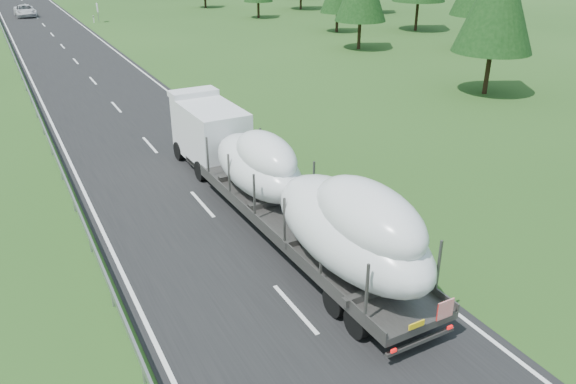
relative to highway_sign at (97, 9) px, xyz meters
name	(u,v)px	position (x,y,z in m)	size (l,w,h in m)	color
road_surface	(30,10)	(-7.20, 20.00, -1.80)	(10.00, 400.00, 0.02)	black
highway_sign	(97,9)	(0.00, 0.00, 0.00)	(0.08, 0.90, 2.60)	slate
boat_truck	(285,183)	(-5.11, -66.29, 0.51)	(3.42, 19.83, 4.38)	white
distant_van	(25,11)	(-8.53, 11.42, -0.97)	(2.79, 6.06, 1.68)	silver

